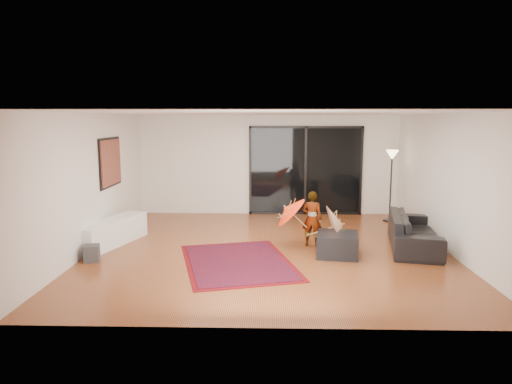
{
  "coord_description": "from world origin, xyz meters",
  "views": [
    {
      "loc": [
        -0.03,
        -8.86,
        2.59
      ],
      "look_at": [
        -0.26,
        0.4,
        1.1
      ],
      "focal_mm": 32.0,
      "sensor_mm": 36.0,
      "label": 1
    }
  ],
  "objects_px": {
    "sofa": "(414,231)",
    "ottoman": "(337,245)",
    "child": "(312,219)",
    "media_console": "(112,232)"
  },
  "relations": [
    {
      "from": "child",
      "to": "media_console",
      "type": "bearing_deg",
      "value": 15.71
    },
    {
      "from": "media_console",
      "to": "sofa",
      "type": "bearing_deg",
      "value": 16.51
    },
    {
      "from": "media_console",
      "to": "child",
      "type": "distance_m",
      "value": 4.15
    },
    {
      "from": "sofa",
      "to": "child",
      "type": "height_order",
      "value": "child"
    },
    {
      "from": "sofa",
      "to": "ottoman",
      "type": "relative_size",
      "value": 3.04
    },
    {
      "from": "child",
      "to": "ottoman",
      "type": "bearing_deg",
      "value": 137.49
    },
    {
      "from": "sofa",
      "to": "ottoman",
      "type": "bearing_deg",
      "value": 122.56
    },
    {
      "from": "media_console",
      "to": "sofa",
      "type": "xyz_separation_m",
      "value": [
        6.2,
        -0.04,
        0.07
      ]
    },
    {
      "from": "sofa",
      "to": "child",
      "type": "xyz_separation_m",
      "value": [
        -2.06,
        0.06,
        0.23
      ]
    },
    {
      "from": "sofa",
      "to": "ottoman",
      "type": "xyz_separation_m",
      "value": [
        -1.64,
        -0.62,
        -0.12
      ]
    }
  ]
}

